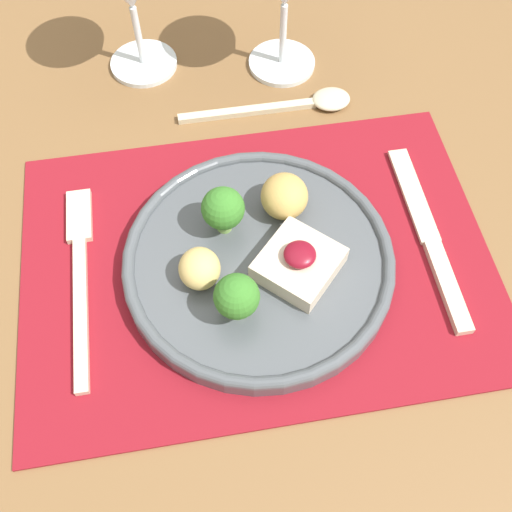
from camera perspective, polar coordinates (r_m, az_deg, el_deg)
name	(u,v)px	position (r m, az deg, el deg)	size (l,w,h in m)	color
ground_plane	(257,448)	(1.27, 0.06, -17.79)	(8.00, 8.00, 0.00)	brown
dining_table	(257,303)	(0.65, 0.10, -4.47)	(1.13, 1.21, 0.74)	brown
placemat	(257,261)	(0.57, 0.12, -0.44)	(0.45, 0.32, 0.00)	maroon
dinner_plate	(256,258)	(0.55, 0.02, -0.17)	(0.25, 0.25, 0.07)	#4C5156
fork	(80,268)	(0.59, -16.40, -1.06)	(0.02, 0.21, 0.01)	beige
knife	(433,246)	(0.60, 16.47, 0.91)	(0.02, 0.21, 0.01)	beige
spoon	(301,103)	(0.70, 4.34, 14.30)	(0.20, 0.04, 0.01)	beige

